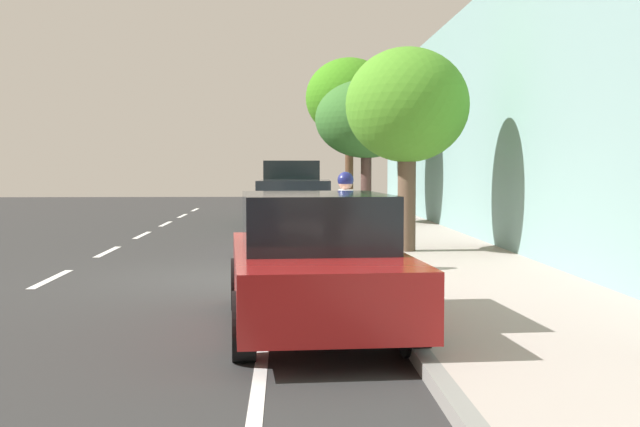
{
  "coord_description": "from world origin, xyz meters",
  "views": [
    {
      "loc": [
        0.64,
        -13.28,
        1.82
      ],
      "look_at": [
        1.19,
        -0.44,
        1.07
      ],
      "focal_mm": 45.79,
      "sensor_mm": 36.0,
      "label": 1
    }
  ],
  "objects_px": {
    "parked_suv_green_far": "(291,192)",
    "street_tree_corner": "(349,98)",
    "street_tree_mid_block": "(407,107)",
    "parked_sedan_silver_mid": "(294,215)",
    "bicycle_at_curb": "(332,252)",
    "street_tree_far_end": "(366,120)",
    "parked_sedan_red_second": "(315,263)",
    "cyclist_with_backpack": "(347,213)",
    "fire_hydrant": "(362,223)"
  },
  "relations": [
    {
      "from": "street_tree_mid_block",
      "to": "fire_hydrant",
      "type": "relative_size",
      "value": 4.79
    },
    {
      "from": "fire_hydrant",
      "to": "street_tree_corner",
      "type": "bearing_deg",
      "value": 86.74
    },
    {
      "from": "parked_sedan_silver_mid",
      "to": "bicycle_at_curb",
      "type": "relative_size",
      "value": 2.55
    },
    {
      "from": "parked_suv_green_far",
      "to": "street_tree_far_end",
      "type": "relative_size",
      "value": 1.11
    },
    {
      "from": "street_tree_far_end",
      "to": "street_tree_corner",
      "type": "bearing_deg",
      "value": 90.0
    },
    {
      "from": "cyclist_with_backpack",
      "to": "street_tree_far_end",
      "type": "relative_size",
      "value": 0.41
    },
    {
      "from": "parked_suv_green_far",
      "to": "street_tree_mid_block",
      "type": "bearing_deg",
      "value": -77.01
    },
    {
      "from": "bicycle_at_curb",
      "to": "street_tree_far_end",
      "type": "distance_m",
      "value": 11.07
    },
    {
      "from": "fire_hydrant",
      "to": "parked_sedan_silver_mid",
      "type": "bearing_deg",
      "value": -175.35
    },
    {
      "from": "parked_suv_green_far",
      "to": "street_tree_corner",
      "type": "relative_size",
      "value": 0.82
    },
    {
      "from": "parked_suv_green_far",
      "to": "parked_sedan_red_second",
      "type": "bearing_deg",
      "value": -89.52
    },
    {
      "from": "cyclist_with_backpack",
      "to": "parked_suv_green_far",
      "type": "bearing_deg",
      "value": 93.76
    },
    {
      "from": "street_tree_mid_block",
      "to": "bicycle_at_curb",
      "type": "bearing_deg",
      "value": -123.73
    },
    {
      "from": "parked_sedan_red_second",
      "to": "parked_sedan_silver_mid",
      "type": "height_order",
      "value": "same"
    },
    {
      "from": "parked_sedan_red_second",
      "to": "parked_suv_green_far",
      "type": "distance_m",
      "value": 16.72
    },
    {
      "from": "parked_sedan_silver_mid",
      "to": "bicycle_at_curb",
      "type": "xyz_separation_m",
      "value": [
        0.58,
        -4.11,
        -0.38
      ]
    },
    {
      "from": "parked_suv_green_far",
      "to": "bicycle_at_curb",
      "type": "xyz_separation_m",
      "value": [
        0.6,
        -12.06,
        -0.65
      ]
    },
    {
      "from": "parked_sedan_red_second",
      "to": "street_tree_mid_block",
      "type": "xyz_separation_m",
      "value": [
        2.08,
        7.09,
        2.24
      ]
    },
    {
      "from": "parked_sedan_red_second",
      "to": "street_tree_far_end",
      "type": "bearing_deg",
      "value": 82.22
    },
    {
      "from": "street_tree_corner",
      "to": "street_tree_far_end",
      "type": "bearing_deg",
      "value": -90.0
    },
    {
      "from": "street_tree_far_end",
      "to": "fire_hydrant",
      "type": "distance_m",
      "value": 6.91
    },
    {
      "from": "parked_suv_green_far",
      "to": "cyclist_with_backpack",
      "type": "relative_size",
      "value": 2.72
    },
    {
      "from": "bicycle_at_curb",
      "to": "street_tree_mid_block",
      "type": "distance_m",
      "value": 3.92
    },
    {
      "from": "cyclist_with_backpack",
      "to": "fire_hydrant",
      "type": "height_order",
      "value": "cyclist_with_backpack"
    },
    {
      "from": "parked_sedan_red_second",
      "to": "cyclist_with_backpack",
      "type": "bearing_deg",
      "value": 80.77
    },
    {
      "from": "street_tree_mid_block",
      "to": "street_tree_corner",
      "type": "bearing_deg",
      "value": 90.0
    },
    {
      "from": "parked_suv_green_far",
      "to": "street_tree_corner",
      "type": "height_order",
      "value": "street_tree_corner"
    },
    {
      "from": "parked_sedan_silver_mid",
      "to": "parked_suv_green_far",
      "type": "height_order",
      "value": "parked_suv_green_far"
    },
    {
      "from": "parked_sedan_red_second",
      "to": "street_tree_far_end",
      "type": "distance_m",
      "value": 15.57
    },
    {
      "from": "parked_sedan_red_second",
      "to": "street_tree_far_end",
      "type": "xyz_separation_m",
      "value": [
        2.08,
        15.23,
        2.45
      ]
    },
    {
      "from": "parked_sedan_red_second",
      "to": "bicycle_at_curb",
      "type": "xyz_separation_m",
      "value": [
        0.46,
        4.66,
        -0.38
      ]
    },
    {
      "from": "parked_sedan_silver_mid",
      "to": "street_tree_corner",
      "type": "distance_m",
      "value": 13.6
    },
    {
      "from": "cyclist_with_backpack",
      "to": "street_tree_far_end",
      "type": "height_order",
      "value": "street_tree_far_end"
    },
    {
      "from": "cyclist_with_backpack",
      "to": "street_tree_mid_block",
      "type": "relative_size",
      "value": 0.43
    },
    {
      "from": "street_tree_mid_block",
      "to": "fire_hydrant",
      "type": "bearing_deg",
      "value": 112.04
    },
    {
      "from": "cyclist_with_backpack",
      "to": "street_tree_mid_block",
      "type": "bearing_deg",
      "value": 64.13
    },
    {
      "from": "street_tree_mid_block",
      "to": "parked_sedan_silver_mid",
      "type": "bearing_deg",
      "value": 142.74
    },
    {
      "from": "cyclist_with_backpack",
      "to": "street_tree_mid_block",
      "type": "distance_m",
      "value": 3.74
    },
    {
      "from": "parked_sedan_red_second",
      "to": "cyclist_with_backpack",
      "type": "height_order",
      "value": "cyclist_with_backpack"
    },
    {
      "from": "bicycle_at_curb",
      "to": "street_tree_corner",
      "type": "distance_m",
      "value": 17.56
    },
    {
      "from": "parked_sedan_silver_mid",
      "to": "street_tree_corner",
      "type": "xyz_separation_m",
      "value": [
        2.21,
        12.92,
        3.61
      ]
    },
    {
      "from": "street_tree_far_end",
      "to": "parked_suv_green_far",
      "type": "bearing_deg",
      "value": 146.22
    },
    {
      "from": "parked_suv_green_far",
      "to": "fire_hydrant",
      "type": "bearing_deg",
      "value": -79.21
    },
    {
      "from": "bicycle_at_curb",
      "to": "street_tree_far_end",
      "type": "xyz_separation_m",
      "value": [
        1.62,
        10.57,
        2.83
      ]
    },
    {
      "from": "parked_sedan_silver_mid",
      "to": "street_tree_mid_block",
      "type": "bearing_deg",
      "value": -37.26
    },
    {
      "from": "parked_sedan_silver_mid",
      "to": "street_tree_corner",
      "type": "bearing_deg",
      "value": 80.31
    },
    {
      "from": "parked_sedan_silver_mid",
      "to": "cyclist_with_backpack",
      "type": "xyz_separation_m",
      "value": [
        0.81,
        -4.56,
        0.31
      ]
    },
    {
      "from": "parked_sedan_red_second",
      "to": "street_tree_mid_block",
      "type": "bearing_deg",
      "value": 73.63
    },
    {
      "from": "street_tree_far_end",
      "to": "street_tree_corner",
      "type": "xyz_separation_m",
      "value": [
        0.0,
        6.46,
        1.16
      ]
    },
    {
      "from": "street_tree_mid_block",
      "to": "street_tree_far_end",
      "type": "relative_size",
      "value": 0.95
    }
  ]
}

